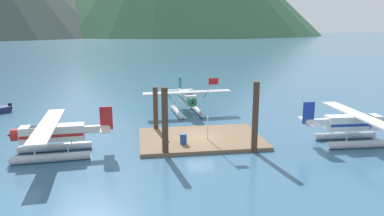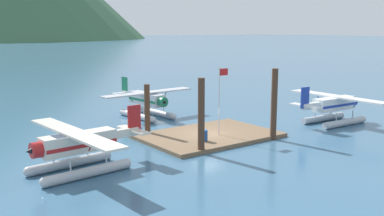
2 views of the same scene
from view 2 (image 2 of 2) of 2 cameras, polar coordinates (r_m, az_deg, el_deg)
name	(u,v)px [view 2 (image 2 of 2)]	position (r m, az deg, el deg)	size (l,w,h in m)	color
ground_plane	(208,137)	(36.63, 2.17, -3.84)	(1200.00, 1200.00, 0.00)	#38607F
dock_platform	(208,135)	(36.59, 2.17, -3.61)	(11.02, 7.60, 0.30)	brown
piling_near_left	(201,116)	(31.24, 1.22, -1.08)	(0.50, 0.50, 5.54)	#4C3323
piling_near_right	(274,104)	(35.90, 10.70, 0.46)	(0.50, 0.50, 5.84)	#4C3323
piling_far_left	(147,110)	(36.80, -5.89, -0.30)	(0.48, 0.48, 4.42)	#4C3323
flagpole	(220,92)	(35.71, 3.74, 2.06)	(0.95, 0.10, 5.64)	silver
fuel_drum	(204,135)	(34.09, 1.57, -3.62)	(0.62, 0.62, 0.88)	#1E4C99
seaplane_cream_port_aft	(79,148)	(28.27, -14.65, -5.11)	(7.97, 10.48, 3.84)	#B7BABF
seaplane_white_stbd_aft	(334,107)	(43.74, 18.15, 0.08)	(7.98, 10.45, 3.84)	#B7BABF
seaplane_silver_bow_centre	(147,102)	(44.79, -5.92, 0.76)	(10.48, 7.97, 3.84)	#B7BABF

